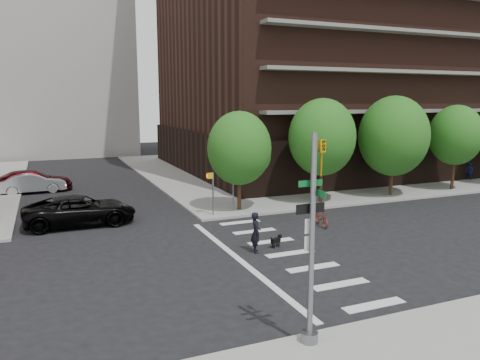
# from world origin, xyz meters

# --- Properties ---
(ground) EXTENTS (120.00, 120.00, 0.00)m
(ground) POSITION_xyz_m (0.00, 0.00, 0.00)
(ground) COLOR black
(ground) RESTS_ON ground
(sidewalk_ne) EXTENTS (39.00, 33.00, 0.15)m
(sidewalk_ne) POSITION_xyz_m (20.50, 23.50, 0.07)
(sidewalk_ne) COLOR gray
(sidewalk_ne) RESTS_ON ground
(crosswalk) EXTENTS (3.85, 13.00, 0.01)m
(crosswalk) POSITION_xyz_m (2.21, -0.00, 0.01)
(crosswalk) COLOR silver
(crosswalk) RESTS_ON ground
(tree_a) EXTENTS (4.00, 4.00, 5.90)m
(tree_a) POSITION_xyz_m (4.00, 8.50, 4.04)
(tree_a) COLOR #301E11
(tree_a) RESTS_ON sidewalk_ne
(tree_b) EXTENTS (4.50, 4.50, 6.65)m
(tree_b) POSITION_xyz_m (10.00, 8.50, 4.54)
(tree_b) COLOR #301E11
(tree_b) RESTS_ON sidewalk_ne
(tree_c) EXTENTS (5.00, 5.00, 6.80)m
(tree_c) POSITION_xyz_m (16.00, 8.50, 4.45)
(tree_c) COLOR #301E11
(tree_c) RESTS_ON sidewalk_ne
(tree_d) EXTENTS (4.00, 4.00, 6.20)m
(tree_d) POSITION_xyz_m (22.00, 8.50, 4.34)
(tree_d) COLOR #301E11
(tree_d) RESTS_ON sidewalk_ne
(traffic_signal) EXTENTS (0.90, 0.75, 6.00)m
(traffic_signal) POSITION_xyz_m (-0.47, -7.49, 2.70)
(traffic_signal) COLOR slate
(traffic_signal) RESTS_ON sidewalk_s
(pedestrian_signal) EXTENTS (2.18, 0.67, 2.60)m
(pedestrian_signal) POSITION_xyz_m (2.32, 7.92, 1.85)
(pedestrian_signal) COLOR slate
(pedestrian_signal) RESTS_ON sidewalk_ne
(parked_car_black) EXTENTS (2.83, 6.11, 1.70)m
(parked_car_black) POSITION_xyz_m (-5.54, 9.00, 0.85)
(parked_car_black) COLOR black
(parked_car_black) RESTS_ON ground
(parked_car_maroon) EXTENTS (2.90, 5.99, 1.68)m
(parked_car_maroon) POSITION_xyz_m (-8.20, 20.67, 0.84)
(parked_car_maroon) COLOR #3E0208
(parked_car_maroon) RESTS_ON ground
(parked_car_silver) EXTENTS (2.00, 4.88, 1.57)m
(parked_car_silver) POSITION_xyz_m (-8.20, 20.17, 0.79)
(parked_car_silver) COLOR silver
(parked_car_silver) RESTS_ON ground
(scooter) EXTENTS (0.89, 1.81, 0.91)m
(scooter) POSITION_xyz_m (6.95, 3.56, 0.46)
(scooter) COLOR maroon
(scooter) RESTS_ON ground
(dog_walker) EXTENTS (0.79, 0.62, 1.91)m
(dog_walker) POSITION_xyz_m (1.62, 0.80, 0.95)
(dog_walker) COLOR black
(dog_walker) RESTS_ON ground
(dog) EXTENTS (0.66, 0.40, 0.56)m
(dog) POSITION_xyz_m (2.83, 1.08, 0.35)
(dog) COLOR black
(dog) RESTS_ON ground
(pedestrian_far) EXTENTS (0.77, 0.62, 1.52)m
(pedestrian_far) POSITION_xyz_m (26.65, 11.00, 0.91)
(pedestrian_far) COLOR navy
(pedestrian_far) RESTS_ON sidewalk_ne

